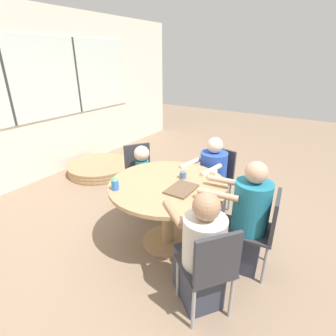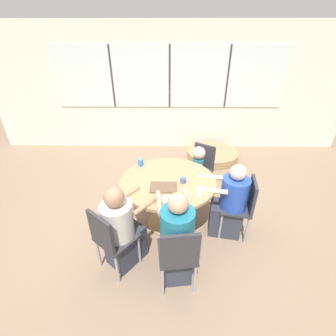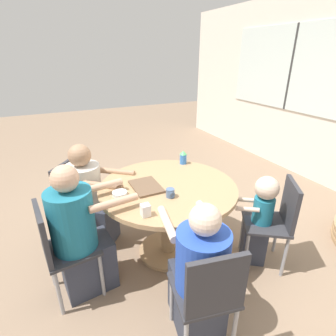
{
  "view_description": "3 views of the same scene",
  "coord_description": "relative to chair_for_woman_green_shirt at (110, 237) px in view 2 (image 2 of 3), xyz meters",
  "views": [
    {
      "loc": [
        -2.14,
        -1.36,
        2.05
      ],
      "look_at": [
        0.0,
        0.0,
        0.96
      ],
      "focal_mm": 28.0,
      "sensor_mm": 36.0,
      "label": 1
    },
    {
      "loc": [
        0.03,
        -2.55,
        2.42
      ],
      "look_at": [
        0.0,
        0.0,
        0.96
      ],
      "focal_mm": 24.0,
      "sensor_mm": 36.0,
      "label": 2
    },
    {
      "loc": [
        1.97,
        -0.93,
        1.92
      ],
      "look_at": [
        0.0,
        0.0,
        0.96
      ],
      "focal_mm": 28.0,
      "sensor_mm": 36.0,
      "label": 3
    }
  ],
  "objects": [
    {
      "name": "milk_carton_small",
      "position": [
        1.01,
        0.43,
        0.29
      ],
      "size": [
        0.07,
        0.07,
        0.1
      ],
      "color": "silver",
      "rests_on": "dining_table"
    },
    {
      "name": "sippy_cup",
      "position": [
        0.22,
        1.18,
        0.32
      ],
      "size": [
        0.08,
        0.08,
        0.15
      ],
      "color": "blue",
      "rests_on": "dining_table"
    },
    {
      "name": "person_man_blue_shirt",
      "position": [
        1.46,
        0.64,
        -0.05
      ],
      "size": [
        0.7,
        0.46,
        1.1
      ],
      "rotation": [
        0.0,
        0.0,
        1.39
      ],
      "color": "#333847",
      "rests_on": "ground_plane"
    },
    {
      "name": "coffee_mug",
      "position": [
        0.83,
        0.72,
        0.28
      ],
      "size": [
        0.08,
        0.07,
        0.08
      ],
      "color": "slate",
      "rests_on": "dining_table"
    },
    {
      "name": "chair_for_man_teal_shirt",
      "position": [
        0.75,
        -0.21,
        0.0
      ],
      "size": [
        0.44,
        0.44,
        0.89
      ],
      "rotation": [
        0.0,
        0.0,
        0.12
      ],
      "color": "#333338",
      "rests_on": "ground_plane"
    },
    {
      "name": "person_toddler",
      "position": [
        1.11,
        1.52,
        -0.05
      ],
      "size": [
        0.34,
        0.38,
        0.93
      ],
      "rotation": [
        0.0,
        0.0,
        -3.73
      ],
      "color": "#333847",
      "rests_on": "ground_plane"
    },
    {
      "name": "chair_for_woman_green_shirt",
      "position": [
        0.0,
        0.0,
        0.0
      ],
      "size": [
        0.56,
        0.56,
        0.89
      ],
      "rotation": [
        0.0,
        0.0,
        -0.67
      ],
      "color": "#333338",
      "rests_on": "ground_plane"
    },
    {
      "name": "person_woman_green_shirt",
      "position": [
        0.11,
        0.13,
        -0.04
      ],
      "size": [
        0.67,
        0.72,
        1.11
      ],
      "rotation": [
        0.0,
        0.0,
        -0.67
      ],
      "color": "#333847",
      "rests_on": "ground_plane"
    },
    {
      "name": "food_tray_dark",
      "position": [
        0.58,
        0.6,
        0.25
      ],
      "size": [
        0.34,
        0.24,
        0.02
      ],
      "color": "brown",
      "rests_on": "dining_table"
    },
    {
      "name": "person_man_teal_shirt",
      "position": [
        0.73,
        -0.05,
        -0.01
      ],
      "size": [
        0.42,
        0.69,
        1.18
      ],
      "rotation": [
        0.0,
        0.0,
        0.12
      ],
      "color": "#333847",
      "rests_on": "ground_plane"
    },
    {
      "name": "chair_for_man_blue_shirt",
      "position": [
        1.63,
        0.61,
        0.0
      ],
      "size": [
        0.47,
        0.47,
        0.89
      ],
      "rotation": [
        0.0,
        0.0,
        1.39
      ],
      "color": "#333338",
      "rests_on": "ground_plane"
    },
    {
      "name": "dining_table",
      "position": [
        0.63,
        0.8,
        0.07
      ],
      "size": [
        1.29,
        1.29,
        0.78
      ],
      "color": "tan",
      "rests_on": "ground_plane"
    },
    {
      "name": "wall_back_with_windows",
      "position": [
        0.63,
        3.67,
        0.89
      ],
      "size": [
        8.4,
        0.08,
        2.8
      ],
      "color": "silver",
      "rests_on": "ground_plane"
    },
    {
      "name": "ground_plane",
      "position": [
        0.63,
        0.8,
        -0.54
      ],
      "size": [
        16.0,
        16.0,
        0.0
      ],
      "primitive_type": "plane",
      "color": "#8C725B"
    },
    {
      "name": "folded_table_stack",
      "position": [
        1.64,
        2.96,
        -0.45
      ],
      "size": [
        1.17,
        1.17,
        0.18
      ],
      "color": "tan",
      "rests_on": "ground_plane"
    },
    {
      "name": "chair_for_toddler",
      "position": [
        1.2,
        1.64,
        0.0
      ],
      "size": [
        0.55,
        0.55,
        0.89
      ],
      "rotation": [
        0.0,
        0.0,
        -3.73
      ],
      "color": "#333338",
      "rests_on": "ground_plane"
    },
    {
      "name": "bowl_white_shallow",
      "position": [
        0.62,
        0.34,
        0.26
      ],
      "size": [
        0.13,
        0.13,
        0.04
      ],
      "color": "silver",
      "rests_on": "dining_table"
    }
  ]
}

